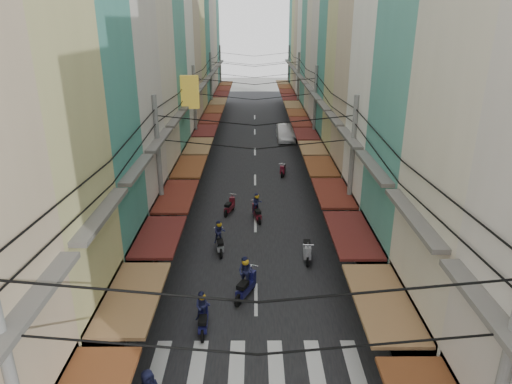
{
  "coord_description": "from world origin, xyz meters",
  "views": [
    {
      "loc": [
        -0.07,
        -19.15,
        11.6
      ],
      "look_at": [
        0.04,
        5.38,
        2.29
      ],
      "focal_mm": 32.0,
      "sensor_mm": 36.0,
      "label": 1
    }
  ],
  "objects_px": {
    "bicycle": "(395,250)",
    "traffic_sign": "(357,238)",
    "market_umbrella": "(444,289)",
    "white_car": "(286,140)"
  },
  "relations": [
    {
      "from": "white_car",
      "to": "bicycle",
      "type": "xyz_separation_m",
      "value": [
        4.34,
        -23.83,
        0.0
      ]
    },
    {
      "from": "bicycle",
      "to": "white_car",
      "type": "bearing_deg",
      "value": 26.14
    },
    {
      "from": "white_car",
      "to": "market_umbrella",
      "type": "distance_m",
      "value": 31.44
    },
    {
      "from": "market_umbrella",
      "to": "traffic_sign",
      "type": "bearing_deg",
      "value": 113.91
    },
    {
      "from": "bicycle",
      "to": "traffic_sign",
      "type": "height_order",
      "value": "traffic_sign"
    },
    {
      "from": "white_car",
      "to": "market_umbrella",
      "type": "height_order",
      "value": "market_umbrella"
    },
    {
      "from": "traffic_sign",
      "to": "bicycle",
      "type": "bearing_deg",
      "value": 42.31
    },
    {
      "from": "traffic_sign",
      "to": "market_umbrella",
      "type": "bearing_deg",
      "value": -66.09
    },
    {
      "from": "white_car",
      "to": "traffic_sign",
      "type": "distance_m",
      "value": 26.43
    },
    {
      "from": "bicycle",
      "to": "market_umbrella",
      "type": "height_order",
      "value": "market_umbrella"
    }
  ]
}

